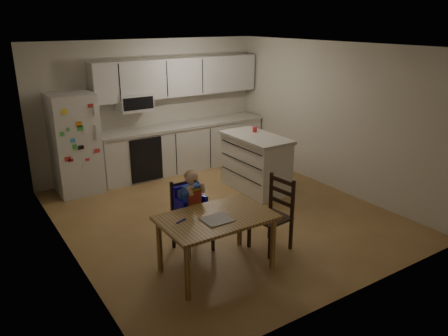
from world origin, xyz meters
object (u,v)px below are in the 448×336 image
chair_side (276,208)px  chair_booster (190,202)px  kitchen_island (255,163)px  dining_table (216,224)px  red_cup (255,130)px  refrigerator (75,144)px

chair_side → chair_booster: bearing=-126.9°
kitchen_island → dining_table: bearing=-136.8°
red_cup → chair_side: 2.34m
refrigerator → chair_side: (1.60, -3.36, -0.31)m
refrigerator → chair_side: bearing=-64.6°
red_cup → chair_booster: (-2.08, -1.43, -0.36)m
kitchen_island → red_cup: 0.58m
refrigerator → dining_table: (0.66, -3.42, -0.25)m
refrigerator → chair_booster: size_ratio=1.57×
kitchen_island → dining_table: (-1.95, -1.83, 0.11)m
refrigerator → chair_side: refrigerator is taller
dining_table → chair_side: size_ratio=1.37×
red_cup → chair_side: red_cup is taller
refrigerator → chair_booster: bearing=-76.9°
kitchen_island → chair_side: kitchen_island is taller
refrigerator → dining_table: bearing=-79.2°
red_cup → chair_booster: 2.55m
chair_booster → chair_side: bearing=-34.0°
red_cup → chair_booster: chair_booster is taller
red_cup → chair_booster: bearing=-145.5°
kitchen_island → chair_booster: bearing=-148.1°
refrigerator → red_cup: size_ratio=18.44×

